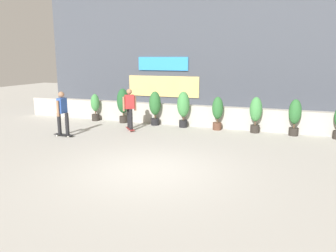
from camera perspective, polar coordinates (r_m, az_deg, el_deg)
name	(u,v)px	position (r m, az deg, el deg)	size (l,w,h in m)	color
ground_plane	(148,170)	(8.84, -3.41, -7.59)	(48.00, 48.00, 0.00)	#B2AFA8
planter_wall	(204,116)	(14.26, 6.31, 1.70)	(18.00, 0.40, 0.90)	#B2ADA3
building_backdrop	(224,51)	(17.95, 9.71, 12.64)	(20.00, 2.08, 6.50)	#424751
potted_plant_0	(95,106)	(15.86, -12.48, 3.38)	(0.40, 0.40, 1.26)	#2D2823
potted_plant_1	(123,103)	(15.09, -7.80, 3.99)	(0.54, 0.54, 1.56)	#2D2823
potted_plant_2	(155,106)	(14.42, -2.27, 3.54)	(0.51, 0.51, 1.49)	black
potted_plant_3	(183,107)	(13.98, 2.67, 3.38)	(0.53, 0.53, 1.53)	black
potted_plant_4	(218,111)	(13.63, 8.57, 2.55)	(0.45, 0.45, 1.37)	brown
potted_plant_5	(256,112)	(13.40, 14.94, 2.31)	(0.48, 0.48, 1.42)	#2D2823
potted_plant_6	(295,115)	(13.35, 21.08, 1.79)	(0.46, 0.46, 1.40)	#2D2823
skater_far_right	(130,108)	(13.44, -6.66, 3.20)	(0.67, 0.74, 1.70)	maroon
skater_by_wall_right	(62,112)	(12.91, -17.80, 2.36)	(0.80, 0.56, 1.70)	black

